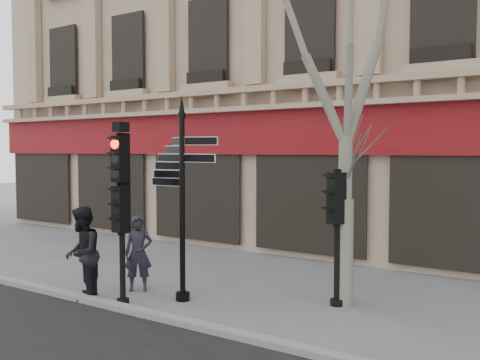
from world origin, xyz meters
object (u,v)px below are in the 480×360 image
object	(u,v)px
traffic_signal_secondary	(337,213)
pedestrian_b	(82,253)
traffic_signal_main	(122,190)
pedestrian_a	(138,253)
plane_tree	(347,13)
fingerpost	(182,163)

from	to	relation	value
traffic_signal_secondary	pedestrian_b	bearing A→B (deg)	-131.27
traffic_signal_main	pedestrian_a	size ratio (longest dim) A/B	2.19
pedestrian_a	plane_tree	bearing A→B (deg)	-19.73
traffic_signal_secondary	pedestrian_a	distance (m)	4.41
plane_tree	pedestrian_a	bearing A→B (deg)	-159.52
pedestrian_a	traffic_signal_secondary	bearing A→B (deg)	-21.48
fingerpost	traffic_signal_main	size ratio (longest dim) A/B	1.16
pedestrian_a	pedestrian_b	bearing A→B (deg)	-151.86
traffic_signal_secondary	plane_tree	xyz separation A→B (m)	(0.08, 0.17, 3.89)
traffic_signal_secondary	plane_tree	size ratio (longest dim) A/B	0.32
traffic_signal_main	pedestrian_b	bearing A→B (deg)	179.92
traffic_signal_secondary	plane_tree	distance (m)	3.89
traffic_signal_secondary	pedestrian_a	size ratio (longest dim) A/B	1.60
pedestrian_a	pedestrian_b	xyz separation A→B (m)	(-0.46, -1.16, 0.14)
pedestrian_a	pedestrian_b	distance (m)	1.25
plane_tree	pedestrian_b	size ratio (longest dim) A/B	4.24
traffic_signal_secondary	pedestrian_a	xyz separation A→B (m)	(-4.06, -1.38, -1.02)
fingerpost	plane_tree	xyz separation A→B (m)	(2.85, 1.59, 2.91)
fingerpost	pedestrian_b	xyz separation A→B (m)	(-1.76, -1.11, -1.86)
fingerpost	traffic_signal_secondary	xyz separation A→B (m)	(2.76, 1.42, -0.98)
traffic_signal_main	plane_tree	bearing A→B (deg)	24.19
plane_tree	pedestrian_b	world-z (taller)	plane_tree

